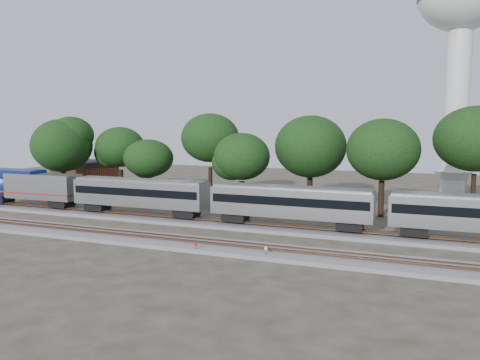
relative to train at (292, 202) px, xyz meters
The scene contains 17 objects.
ground 11.72m from the train, 147.71° to the right, with size 160.00×160.00×0.00m, color #383328.
track_far 10.00m from the train, behind, with size 160.00×5.00×0.73m.
track_near 14.14m from the train, 133.51° to the right, with size 160.00×5.00×0.73m.
train is the anchor object (origin of this frame).
switch_stand_red 13.94m from the train, 115.31° to the right, with size 0.33×0.07×1.04m.
switch_stand_white 11.93m from the train, 86.34° to the right, with size 0.34×0.14×1.11m.
switch_lever 12.67m from the train, 104.24° to the right, with size 0.50×0.30×0.30m, color #512D19.
water_tower 49.80m from the train, 63.94° to the left, with size 14.27×14.27×39.50m.
brick_building 50.61m from the train, 155.43° to the left, with size 12.24×9.76×5.24m.
tree_0 42.75m from the train, 166.30° to the left, with size 8.74×8.74×12.33m.
tree_1 36.99m from the train, 155.98° to the left, with size 8.44×8.44×11.89m.
tree_2 29.29m from the train, 155.01° to the left, with size 6.88×6.88×9.69m.
tree_3 24.46m from the train, 137.57° to the left, with size 10.10×10.10×14.23m.
tree_4 14.73m from the train, 134.44° to the left, with size 7.71×7.71×10.86m.
tree_5 17.94m from the train, 95.91° to the left, with size 8.94×8.94×12.60m.
tree_6 16.02m from the train, 54.53° to the left, with size 8.93×8.93×12.59m.
tree_7 28.14m from the train, 42.74° to the left, with size 10.28×10.28×14.49m.
Camera 1 is at (22.81, -44.50, 11.92)m, focal length 35.00 mm.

